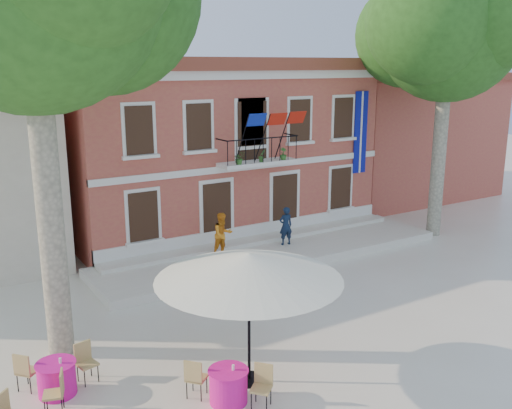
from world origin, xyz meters
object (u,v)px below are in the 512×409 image
object	(u,v)px
plane_tree_east	(449,30)
patio_umbrella	(249,267)
pedestrian_navy	(286,226)
cafe_table_1	(228,384)
cafe_table_0	(57,377)
pedestrian_orange	(223,235)

from	to	relation	value
plane_tree_east	patio_umbrella	world-z (taller)	plane_tree_east
pedestrian_navy	cafe_table_1	size ratio (longest dim) A/B	0.89
plane_tree_east	cafe_table_0	size ratio (longest dim) A/B	6.34
patio_umbrella	cafe_table_1	world-z (taller)	patio_umbrella
plane_tree_east	pedestrian_orange	xyz separation A→B (m)	(-9.65, 1.47, -7.45)
pedestrian_orange	cafe_table_0	world-z (taller)	pedestrian_orange
pedestrian_navy	cafe_table_0	size ratio (longest dim) A/B	0.84
patio_umbrella	pedestrian_orange	size ratio (longest dim) A/B	2.56
pedestrian_orange	cafe_table_0	xyz separation A→B (m)	(-7.30, -5.65, -0.70)
plane_tree_east	pedestrian_navy	size ratio (longest dim) A/B	7.59
pedestrian_navy	cafe_table_1	world-z (taller)	pedestrian_navy
cafe_table_1	cafe_table_0	bearing A→B (deg)	143.92
cafe_table_0	cafe_table_1	world-z (taller)	same
cafe_table_0	cafe_table_1	bearing A→B (deg)	-36.08
patio_umbrella	pedestrian_orange	bearing A→B (deg)	65.83
pedestrian_navy	cafe_table_1	distance (m)	10.53
pedestrian_navy	pedestrian_orange	world-z (taller)	pedestrian_orange
patio_umbrella	cafe_table_1	distance (m)	2.60
plane_tree_east	cafe_table_0	distance (m)	19.27
patio_umbrella	cafe_table_0	size ratio (longest dim) A/B	2.32
pedestrian_orange	patio_umbrella	bearing A→B (deg)	-118.82
patio_umbrella	pedestrian_navy	xyz separation A→B (m)	(6.13, 7.40, -1.78)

